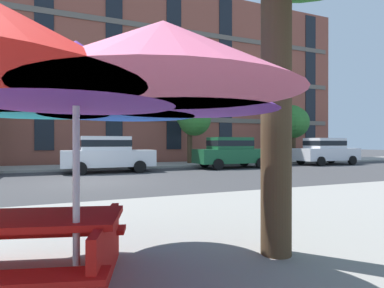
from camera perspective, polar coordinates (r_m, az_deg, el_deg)
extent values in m
plane|color=#38383A|center=(11.94, -18.53, -6.83)|extent=(120.00, 120.00, 0.00)
cube|color=#9E998E|center=(18.69, -19.87, -4.10)|extent=(56.00, 3.60, 0.12)
cube|color=#934C3D|center=(27.28, -20.60, 10.63)|extent=(42.16, 12.00, 12.80)
cube|color=#6B6056|center=(20.87, -20.13, 4.98)|extent=(41.31, 0.08, 0.36)
cube|color=#6B6056|center=(21.37, -20.14, 13.56)|extent=(41.31, 0.08, 0.36)
cube|color=#6B6056|center=(22.33, -20.15, 21.58)|extent=(41.31, 0.08, 0.36)
cube|color=black|center=(21.51, -25.95, 14.57)|extent=(1.10, 0.06, 11.60)
cube|color=black|center=(21.66, -14.37, 14.48)|extent=(1.10, 0.06, 11.60)
cube|color=black|center=(22.60, -3.40, 13.88)|extent=(1.10, 0.06, 11.60)
cube|color=black|center=(24.26, 6.31, 12.93)|extent=(1.10, 0.06, 11.60)
cube|color=black|center=(26.48, 14.53, 11.84)|extent=(1.10, 0.06, 11.60)
cube|color=black|center=(29.15, 21.30, 10.75)|extent=(1.10, 0.06, 11.60)
cube|color=silver|center=(15.65, -15.33, -2.58)|extent=(4.40, 1.76, 0.80)
cube|color=silver|center=(15.62, -15.88, 0.13)|extent=(2.30, 1.55, 0.68)
cube|color=black|center=(15.62, -15.88, 0.13)|extent=(2.32, 1.57, 0.32)
cylinder|color=black|center=(16.76, -11.04, -3.76)|extent=(0.60, 0.22, 0.60)
cylinder|color=black|center=(15.04, -9.74, -4.21)|extent=(0.60, 0.22, 0.60)
cylinder|color=black|center=(16.45, -20.43, -3.85)|extent=(0.60, 0.22, 0.60)
cylinder|color=black|center=(14.70, -20.22, -4.33)|extent=(0.60, 0.22, 0.60)
cube|color=#195933|center=(17.89, 7.52, -2.22)|extent=(4.40, 1.76, 0.80)
cube|color=#195933|center=(17.80, 7.11, 0.15)|extent=(2.30, 1.55, 0.68)
cube|color=black|center=(17.80, 7.11, 0.15)|extent=(2.32, 1.57, 0.32)
cylinder|color=black|center=(19.37, 9.74, -3.22)|extent=(0.60, 0.22, 0.60)
cylinder|color=black|center=(17.90, 12.73, -3.51)|extent=(0.60, 0.22, 0.60)
cylinder|color=black|center=(18.07, 2.37, -3.47)|extent=(0.60, 0.22, 0.60)
cylinder|color=black|center=(16.49, 4.92, -3.82)|extent=(0.60, 0.22, 0.60)
cube|color=silver|center=(22.38, 23.84, -1.75)|extent=(4.40, 1.76, 0.80)
cube|color=silver|center=(22.26, 23.57, 0.14)|extent=(2.30, 1.55, 0.68)
cube|color=black|center=(22.26, 23.57, 0.14)|extent=(2.32, 1.57, 0.32)
cylinder|color=black|center=(23.99, 24.58, -2.58)|extent=(0.60, 0.22, 0.60)
cylinder|color=black|center=(22.82, 27.81, -2.73)|extent=(0.60, 0.22, 0.60)
cylinder|color=black|center=(22.08, 19.72, -2.81)|extent=(0.60, 0.22, 0.60)
cylinder|color=black|center=(20.80, 22.97, -3.00)|extent=(0.60, 0.22, 0.60)
cylinder|color=#4C3823|center=(20.30, -0.43, -0.81)|extent=(0.34, 0.34, 2.20)
sphere|color=#387F33|center=(20.30, -0.31, 5.34)|extent=(1.93, 1.93, 1.93)
sphere|color=#387F33|center=(20.58, -0.01, 4.61)|extent=(1.40, 1.40, 1.40)
sphere|color=#387F33|center=(20.26, 0.48, 4.63)|extent=(2.18, 2.18, 2.18)
sphere|color=#387F33|center=(20.33, -0.81, 4.93)|extent=(1.43, 1.43, 1.43)
cylinder|color=#4C3823|center=(24.84, 18.39, -0.60)|extent=(0.40, 0.40, 2.23)
sphere|color=#2D702D|center=(24.78, 18.19, 4.58)|extent=(2.04, 2.04, 2.04)
sphere|color=#2D702D|center=(24.74, 18.66, 3.87)|extent=(2.00, 2.00, 2.00)
sphere|color=#2D702D|center=(24.89, 18.38, 3.89)|extent=(2.46, 2.46, 2.46)
sphere|color=#2D702D|center=(24.95, 17.76, 3.67)|extent=(1.84, 1.84, 1.84)
cylinder|color=silver|center=(2.84, -20.86, -6.40)|extent=(0.06, 0.06, 2.27)
cone|color=#662D9E|center=(3.08, -0.95, 10.76)|extent=(1.81, 1.81, 0.49)
cone|color=blue|center=(3.80, -13.31, 8.74)|extent=(1.81, 1.81, 0.49)
cone|color=#199EB2|center=(3.78, -29.13, 8.76)|extent=(1.81, 1.81, 0.49)
cone|color=#E5668C|center=(2.09, -5.42, 15.86)|extent=(1.81, 1.81, 0.49)
cone|color=#662D9E|center=(2.89, -20.88, 12.28)|extent=(1.73, 1.73, 0.57)
cube|color=red|center=(3.35, -29.41, -12.24)|extent=(1.95, 1.25, 0.06)
cube|color=red|center=(3.98, -25.87, -14.65)|extent=(1.81, 0.75, 0.05)
cube|color=red|center=(3.25, -15.79, -19.42)|extent=(0.45, 1.37, 0.74)
cylinder|color=#4C3823|center=(3.81, 15.47, 4.47)|extent=(0.36, 0.36, 3.49)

